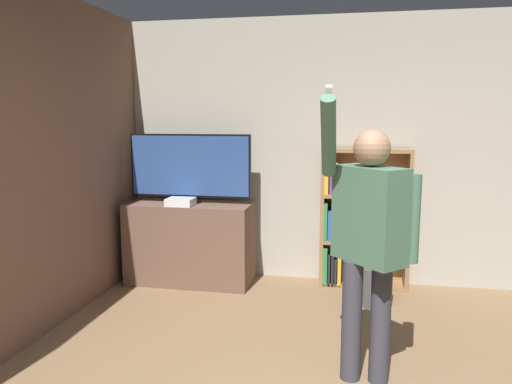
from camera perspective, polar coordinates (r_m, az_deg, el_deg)
The scene contains 9 objects.
wall_back at distance 5.18m, azimuth 10.22°, elevation 4.57°, with size 6.54×0.06×2.70m.
wall_side_brick at distance 4.32m, azimuth -22.51°, elevation 3.25°, with size 0.06×4.72×2.70m.
tv_ledge at distance 5.21m, azimuth -7.52°, elevation -5.78°, with size 1.27×0.54×0.83m.
television at distance 5.11m, azimuth -7.54°, elevation 2.84°, with size 1.26×0.22×0.70m.
game_console at distance 5.01m, azimuth -8.61°, elevation -1.12°, with size 0.26×0.22×0.07m.
remote_loose at distance 4.96m, azimuth -8.41°, elevation -1.51°, with size 0.09×0.14×0.02m.
bookshelf at distance 5.09m, azimuth 11.19°, elevation -3.07°, with size 0.87×0.28×1.40m.
person at distance 3.20m, azimuth 12.79°, elevation -4.47°, with size 0.61×0.55×1.89m.
waste_bin at distance 4.75m, azimuth 13.47°, elevation -10.37°, with size 0.31×0.31×0.35m.
Camera 1 is at (0.08, -2.02, 1.71)m, focal length 35.00 mm.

